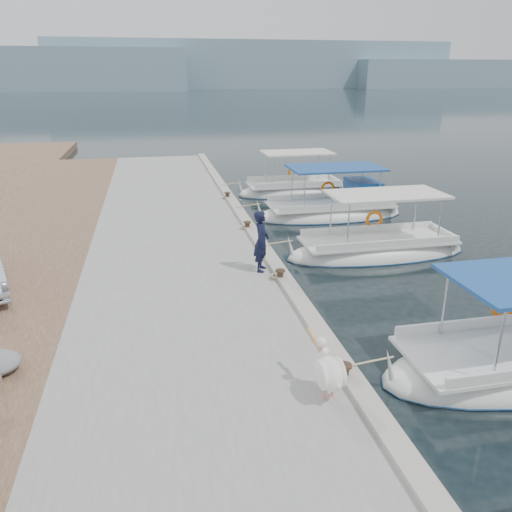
% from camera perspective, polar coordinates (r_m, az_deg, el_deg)
% --- Properties ---
extents(ground, '(400.00, 400.00, 0.00)m').
position_cam_1_polar(ground, '(13.32, 5.82, -7.14)').
color(ground, black).
rests_on(ground, ground).
extents(concrete_quay, '(6.00, 40.00, 0.50)m').
position_cam_1_polar(concrete_quay, '(17.28, -8.71, 0.20)').
color(concrete_quay, gray).
rests_on(concrete_quay, ground).
extents(quay_curb, '(0.44, 40.00, 0.12)m').
position_cam_1_polar(quay_curb, '(17.51, 0.35, 1.79)').
color(quay_curb, '#9F988D').
rests_on(quay_curb, concrete_quay).
extents(cobblestone_strip, '(4.00, 40.00, 0.50)m').
position_cam_1_polar(cobblestone_strip, '(17.79, -24.98, -0.94)').
color(cobblestone_strip, brown).
rests_on(cobblestone_strip, ground).
extents(distant_hills, '(330.00, 60.00, 18.00)m').
position_cam_1_polar(distant_hills, '(215.34, -3.04, 20.61)').
color(distant_hills, '#728F9E').
rests_on(distant_hills, ground).
extents(fishing_caique_c, '(6.62, 2.23, 2.83)m').
position_cam_1_polar(fishing_caique_c, '(18.23, 13.64, 0.51)').
color(fishing_caique_c, silver).
rests_on(fishing_caique_c, ground).
extents(fishing_caique_d, '(6.77, 2.60, 2.83)m').
position_cam_1_polar(fishing_caique_d, '(22.81, 8.67, 5.00)').
color(fishing_caique_d, silver).
rests_on(fishing_caique_d, ground).
extents(fishing_caique_e, '(5.99, 2.34, 2.83)m').
position_cam_1_polar(fishing_caique_e, '(26.90, 4.32, 7.34)').
color(fishing_caique_e, silver).
rests_on(fishing_caique_e, ground).
extents(mooring_bollards, '(0.28, 20.28, 0.33)m').
position_cam_1_polar(mooring_bollards, '(14.25, 2.78, -2.10)').
color(mooring_bollards, black).
rests_on(mooring_bollards, concrete_quay).
extents(pelican, '(0.54, 1.36, 1.05)m').
position_cam_1_polar(pelican, '(9.31, 8.31, -12.90)').
color(pelican, tan).
rests_on(pelican, concrete_quay).
extents(fisherman, '(0.64, 0.78, 1.84)m').
position_cam_1_polar(fisherman, '(14.73, 0.61, 1.70)').
color(fisherman, black).
rests_on(fisherman, concrete_quay).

